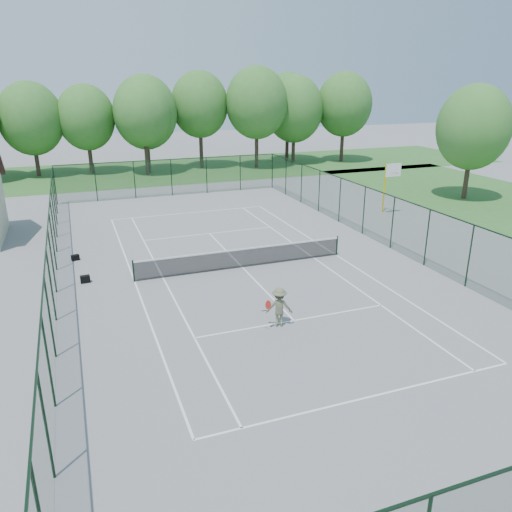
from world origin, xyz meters
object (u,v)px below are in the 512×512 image
object	(u,v)px
sports_bag_a	(85,279)
tennis_player	(279,307)
tennis_net	(242,257)
basketball_goal	(389,178)

from	to	relation	value
sports_bag_a	tennis_player	world-z (taller)	tennis_player
tennis_net	sports_bag_a	size ratio (longest dim) A/B	25.18
tennis_net	basketball_goal	size ratio (longest dim) A/B	3.04
tennis_player	tennis_net	bearing A→B (deg)	83.65
sports_bag_a	basketball_goal	bearing A→B (deg)	12.55
tennis_net	basketball_goal	world-z (taller)	basketball_goal
basketball_goal	sports_bag_a	xyz separation A→B (m)	(-21.06, -6.05, -2.39)
tennis_net	tennis_player	xyz separation A→B (m)	(-0.73, -6.56, 0.22)
tennis_net	basketball_goal	xyz separation A→B (m)	(13.36, 6.77, 1.99)
tennis_net	basketball_goal	distance (m)	15.11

